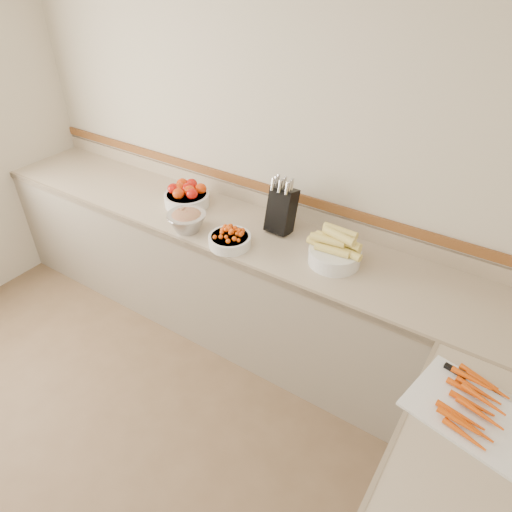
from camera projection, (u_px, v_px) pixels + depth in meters
The scene contains 8 objects.
back_wall at pixel (266, 152), 2.94m from camera, with size 4.00×4.00×0.00m, color beige.
counter_back at pixel (240, 281), 3.21m from camera, with size 4.00×0.65×1.08m.
knife_block at pixel (282, 209), 2.84m from camera, with size 0.16×0.19×0.37m.
tomato_bowl at pixel (187, 195), 3.16m from camera, with size 0.31×0.31×0.15m.
cherry_tomato_bowl at pixel (230, 239), 2.75m from camera, with size 0.26×0.26×0.14m.
corn_bowl at pixel (335, 251), 2.59m from camera, with size 0.33×0.30×0.22m.
rhubarb_bowl at pixel (187, 220), 2.88m from camera, with size 0.25×0.25×0.14m.
cutting_board at pixel (471, 407), 1.81m from camera, with size 0.52×0.44×0.07m.
Camera 1 is at (1.47, -0.36, 2.46)m, focal length 32.00 mm.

